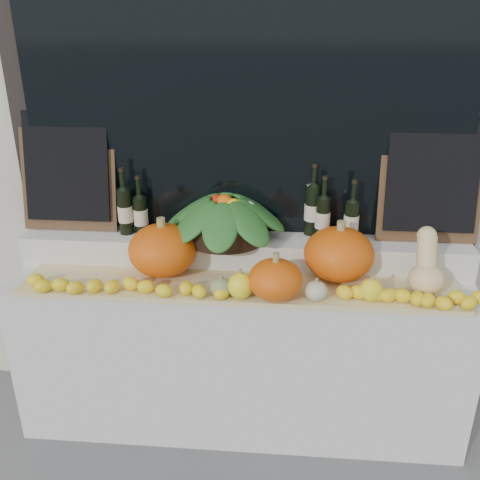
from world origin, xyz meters
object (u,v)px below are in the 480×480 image
wine_bottle_tall (313,209)px  butternut_squash (426,268)px  pumpkin_right (339,254)px  pumpkin_left (163,250)px  produce_bowl (225,216)px

wine_bottle_tall → butternut_squash: bearing=-32.8°
pumpkin_right → butternut_squash: bearing=-14.4°
pumpkin_left → wine_bottle_tall: 0.79m
pumpkin_left → pumpkin_right: (0.86, 0.02, 0.00)m
wine_bottle_tall → pumpkin_left: bearing=-160.9°
butternut_squash → pumpkin_left: bearing=176.4°
produce_bowl → butternut_squash: bearing=-14.3°
pumpkin_left → wine_bottle_tall: wine_bottle_tall is taller
butternut_squash → wine_bottle_tall: (-0.52, 0.33, 0.15)m
pumpkin_left → butternut_squash: butternut_squash is taller
pumpkin_right → wine_bottle_tall: bearing=118.3°
butternut_squash → pumpkin_right: bearing=165.6°
pumpkin_right → produce_bowl: bearing=165.8°
pumpkin_left → pumpkin_right: size_ratio=1.00×
pumpkin_left → butternut_squash: bearing=-3.6°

